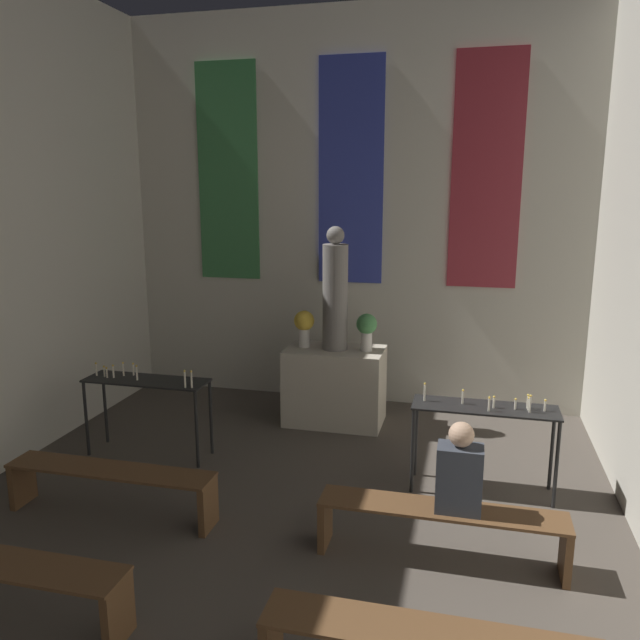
{
  "coord_description": "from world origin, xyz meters",
  "views": [
    {
      "loc": [
        1.65,
        1.11,
        3.03
      ],
      "look_at": [
        0.0,
        7.84,
        1.53
      ],
      "focal_mm": 35.0,
      "sensor_mm": 36.0,
      "label": 1
    }
  ],
  "objects": [
    {
      "name": "statue",
      "position": [
        0.0,
        8.64,
        1.72
      ],
      "size": [
        0.32,
        0.32,
        1.56
      ],
      "color": "slate",
      "rests_on": "altar"
    },
    {
      "name": "flower_vase_right",
      "position": [
        0.41,
        8.64,
        1.29
      ],
      "size": [
        0.26,
        0.26,
        0.48
      ],
      "color": "beige",
      "rests_on": "altar"
    },
    {
      "name": "candle_rack_left",
      "position": [
        -1.85,
        7.15,
        0.77
      ],
      "size": [
        1.42,
        0.44,
        1.09
      ],
      "color": "black",
      "rests_on": "ground_plane"
    },
    {
      "name": "wall_back",
      "position": [
        0.0,
        9.66,
        2.7
      ],
      "size": [
        6.56,
        0.16,
        5.35
      ],
      "color": "beige",
      "rests_on": "ground_plane"
    },
    {
      "name": "altar",
      "position": [
        0.0,
        8.64,
        0.5
      ],
      "size": [
        1.25,
        0.74,
        0.99
      ],
      "color": "#BCB29E",
      "rests_on": "ground_plane"
    },
    {
      "name": "candle_rack_right",
      "position": [
        1.85,
        7.15,
        0.77
      ],
      "size": [
        1.42,
        0.44,
        1.09
      ],
      "color": "black",
      "rests_on": "ground_plane"
    },
    {
      "name": "pew_back_right",
      "position": [
        1.51,
        5.82,
        0.35
      ],
      "size": [
        2.0,
        0.36,
        0.47
      ],
      "color": "brown",
      "rests_on": "ground_plane"
    },
    {
      "name": "person_seated",
      "position": [
        1.64,
        5.82,
        0.8
      ],
      "size": [
        0.36,
        0.24,
        0.75
      ],
      "color": "#383D47",
      "rests_on": "pew_back_right"
    },
    {
      "name": "pew_back_left",
      "position": [
        -1.51,
        5.82,
        0.35
      ],
      "size": [
        2.0,
        0.36,
        0.47
      ],
      "color": "brown",
      "rests_on": "ground_plane"
    },
    {
      "name": "flower_vase_left",
      "position": [
        -0.41,
        8.64,
        1.29
      ],
      "size": [
        0.26,
        0.26,
        0.48
      ],
      "color": "beige",
      "rests_on": "altar"
    }
  ]
}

